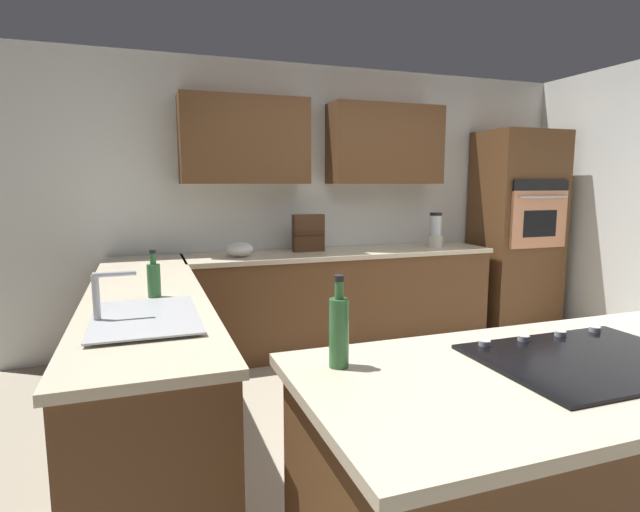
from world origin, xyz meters
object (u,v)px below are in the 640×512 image
Objects in this scene: spice_rack at (308,233)px; cooktop at (590,359)px; oil_bottle at (339,330)px; wall_oven at (516,231)px; sink_unit at (144,317)px; mixing_bowl at (240,249)px; blender at (435,232)px; dish_soap_bottle at (154,279)px.

cooktop is at bearing 90.75° from spice_rack.
oil_bottle is (0.85, -0.24, 0.12)m from cooktop.
wall_oven reaches higher than sink_unit.
cooktop is 2.27× the size of spice_rack.
oil_bottle is at bearing 126.68° from sink_unit.
sink_unit is at bearing -36.09° from cooktop.
cooktop is 3.36× the size of mixing_bowl.
cooktop is at bearing 67.41° from blender.
oil_bottle is at bearing 52.36° from blender.
mixing_bowl is 2.68m from oil_bottle.
sink_unit is 2.00m from mixing_bowl.
dish_soap_bottle is 0.83× the size of oil_bottle.
wall_oven is 4.13m from sink_unit.
dish_soap_bottle is at bearing -47.72° from cooktop.
blender is 1.90m from mixing_bowl.
spice_rack is (0.04, -3.04, 0.16)m from cooktop.
blender reaches higher than cooktop.
oil_bottle is (-0.56, 1.31, 0.03)m from dish_soap_bottle.
oil_bottle is at bearing -15.74° from cooktop.
wall_oven reaches higher than blender.
dish_soap_bottle is (1.41, -1.55, 0.09)m from cooktop.
cooktop is 2.42× the size of oil_bottle.
dish_soap_bottle is at bearing 62.10° from mixing_bowl.
wall_oven is 7.81× the size of dish_soap_bottle.
wall_oven is 2.68× the size of cooktop.
mixing_bowl is at bearing -112.94° from sink_unit.
oil_bottle is at bearing 73.87° from spice_rack.
wall_oven is at bearing -177.52° from blender.
wall_oven is at bearing -179.14° from mixing_bowl.
spice_rack reaches higher than dish_soap_bottle.
spice_rack is at bearing -106.13° from oil_bottle.
sink_unit is at bearing 27.11° from wall_oven.
spice_rack is at bearing -125.99° from sink_unit.
spice_rack is 1.07× the size of oil_bottle.
mixing_bowl is at bearing -93.42° from oil_bottle.
wall_oven is at bearing -158.82° from dish_soap_bottle.
mixing_bowl is at bearing -76.67° from cooktop.
sink_unit is 1.04m from oil_bottle.
sink_unit reaches higher than mixing_bowl.
cooktop is 2.91× the size of dish_soap_bottle.
wall_oven is 6.08× the size of spice_rack.
oil_bottle is (0.81, 2.80, -0.04)m from spice_rack.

